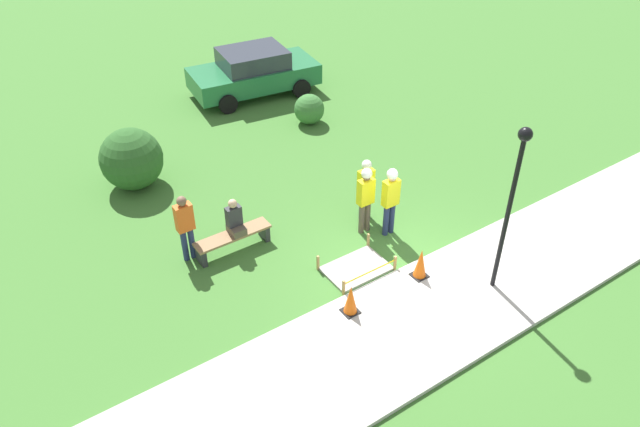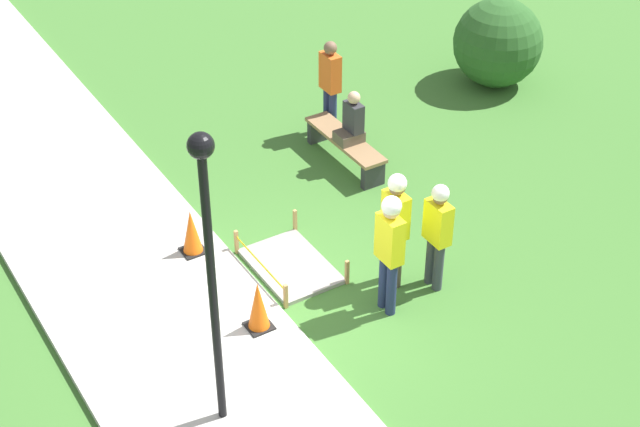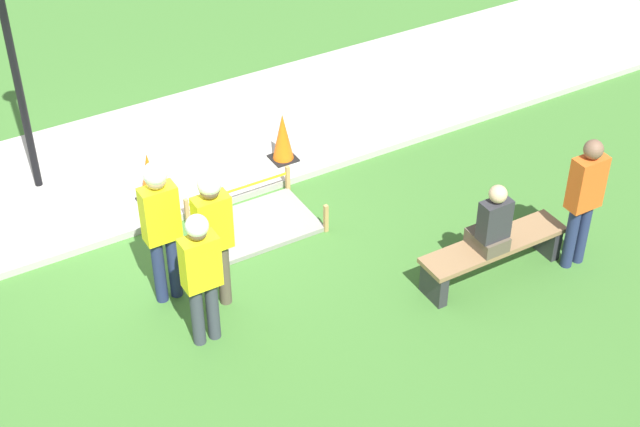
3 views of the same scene
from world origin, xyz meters
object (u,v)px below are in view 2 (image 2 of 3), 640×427
object	(u,v)px
worker_trainee	(390,244)
lamppost_near	(209,244)
person_seated_on_bench	(352,122)
worker_assistant	(438,228)
worker_supervisor	(395,220)
traffic_cone_near_patch	(192,232)
park_bench	(345,145)
bystander_in_orange_shirt	(330,82)
traffic_cone_far_patch	(258,306)

from	to	relation	value
worker_trainee	lamppost_near	xyz separation A→B (m)	(0.65, -2.83, 1.53)
person_seated_on_bench	worker_assistant	distance (m)	3.35
worker_supervisor	worker_assistant	bearing A→B (deg)	51.87
worker_supervisor	lamppost_near	bearing A→B (deg)	-71.42
person_seated_on_bench	worker_trainee	world-z (taller)	worker_trainee
worker_supervisor	lamppost_near	world-z (taller)	lamppost_near
traffic_cone_near_patch	worker_trainee	xyz separation A→B (m)	(2.44, 1.74, 0.67)
park_bench	worker_supervisor	xyz separation A→B (m)	(3.02, -1.15, 0.75)
bystander_in_orange_shirt	worker_supervisor	bearing A→B (deg)	-20.13
worker_trainee	traffic_cone_far_patch	bearing A→B (deg)	-106.16
worker_assistant	traffic_cone_near_patch	bearing A→B (deg)	-132.28
worker_supervisor	worker_trainee	xyz separation A→B (m)	(0.44, -0.40, 0.03)
traffic_cone_far_patch	bystander_in_orange_shirt	xyz separation A→B (m)	(-3.94, 3.58, 0.52)
worker_supervisor	bystander_in_orange_shirt	world-z (taller)	worker_supervisor
traffic_cone_far_patch	worker_assistant	size ratio (longest dim) A/B	0.44
traffic_cone_far_patch	worker_supervisor	size ratio (longest dim) A/B	0.41
bystander_in_orange_shirt	lamppost_near	world-z (taller)	lamppost_near
traffic_cone_near_patch	person_seated_on_bench	distance (m)	3.48
worker_supervisor	person_seated_on_bench	bearing A→B (deg)	157.61
traffic_cone_near_patch	bystander_in_orange_shirt	size ratio (longest dim) A/B	0.41
person_seated_on_bench	worker_assistant	size ratio (longest dim) A/B	0.53
worker_assistant	worker_trainee	xyz separation A→B (m)	(0.08, -0.85, 0.13)
worker_trainee	bystander_in_orange_shirt	distance (m)	4.82
park_bench	lamppost_near	bearing A→B (deg)	-46.86
lamppost_near	traffic_cone_far_patch	bearing A→B (deg)	135.58
worker_assistant	person_seated_on_bench	bearing A→B (deg)	167.16
traffic_cone_near_patch	worker_trainee	world-z (taller)	worker_trainee
person_seated_on_bench	worker_supervisor	world-z (taller)	worker_supervisor
person_seated_on_bench	worker_assistant	world-z (taller)	worker_assistant
traffic_cone_near_patch	worker_assistant	bearing A→B (deg)	47.72
traffic_cone_near_patch	worker_supervisor	bearing A→B (deg)	46.90
worker_trainee	lamppost_near	size ratio (longest dim) A/B	0.48
traffic_cone_near_patch	worker_assistant	world-z (taller)	worker_assistant
traffic_cone_near_patch	person_seated_on_bench	size ratio (longest dim) A/B	0.80
worker_supervisor	lamppost_near	xyz separation A→B (m)	(1.09, -3.23, 1.57)
worker_supervisor	bystander_in_orange_shirt	size ratio (longest dim) A/B	1.04
bystander_in_orange_shirt	lamppost_near	bearing A→B (deg)	-42.73
traffic_cone_near_patch	lamppost_near	distance (m)	3.95
traffic_cone_near_patch	park_bench	world-z (taller)	traffic_cone_near_patch
lamppost_near	worker_trainee	bearing A→B (deg)	102.93
bystander_in_orange_shirt	traffic_cone_far_patch	bearing A→B (deg)	-42.22
traffic_cone_near_patch	worker_assistant	distance (m)	3.55
person_seated_on_bench	bystander_in_orange_shirt	bearing A→B (deg)	166.16
park_bench	traffic_cone_near_patch	bearing A→B (deg)	-72.89
worker_supervisor	bystander_in_orange_shirt	xyz separation A→B (m)	(-4.00, 1.47, -0.10)
worker_trainee	worker_supervisor	bearing A→B (deg)	137.47
worker_supervisor	worker_assistant	size ratio (longest dim) A/B	1.07
worker_supervisor	lamppost_near	size ratio (longest dim) A/B	0.46
park_bench	worker_assistant	size ratio (longest dim) A/B	1.11
worker_assistant	worker_trainee	size ratio (longest dim) A/B	0.91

